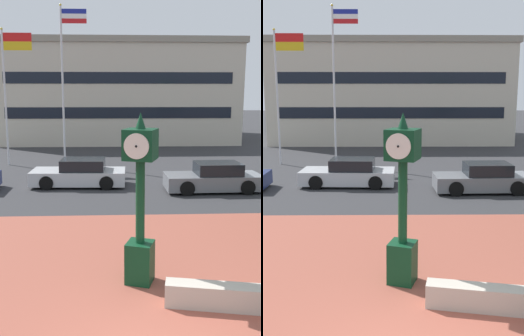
% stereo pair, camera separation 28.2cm
% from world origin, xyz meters
% --- Properties ---
extents(plaza_brick_paving, '(44.00, 12.42, 0.01)m').
position_xyz_m(plaza_brick_paving, '(0.00, 2.21, 0.00)').
color(plaza_brick_paving, brown).
rests_on(plaza_brick_paving, ground).
extents(planter_wall, '(3.22, 1.02, 0.50)m').
position_xyz_m(planter_wall, '(1.96, 1.90, 0.25)').
color(planter_wall, '#ADA393').
rests_on(planter_wall, ground).
extents(street_clock, '(0.84, 0.86, 3.89)m').
position_xyz_m(street_clock, '(-0.06, 3.23, 1.88)').
color(street_clock, '#0C381E').
rests_on(street_clock, ground).
extents(car_street_near, '(4.44, 2.04, 1.28)m').
position_xyz_m(car_street_near, '(-2.22, 13.17, 0.57)').
color(car_street_near, '#B7BABF').
rests_on(car_street_near, ground).
extents(car_street_far, '(4.27, 1.88, 1.28)m').
position_xyz_m(car_street_far, '(3.83, 11.89, 0.57)').
color(car_street_far, slate).
rests_on(car_street_far, ground).
extents(flagpole_primary, '(1.76, 0.14, 8.03)m').
position_xyz_m(flagpole_primary, '(-6.78, 19.07, 4.84)').
color(flagpole_primary, silver).
rests_on(flagpole_primary, ground).
extents(flagpole_secondary, '(1.55, 0.14, 9.37)m').
position_xyz_m(flagpole_secondary, '(-3.46, 19.07, 5.38)').
color(flagpole_secondary, silver).
rests_on(flagpole_secondary, ground).
extents(civic_building, '(20.73, 14.87, 8.79)m').
position_xyz_m(civic_building, '(-0.10, 34.58, 4.40)').
color(civic_building, beige).
rests_on(civic_building, ground).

